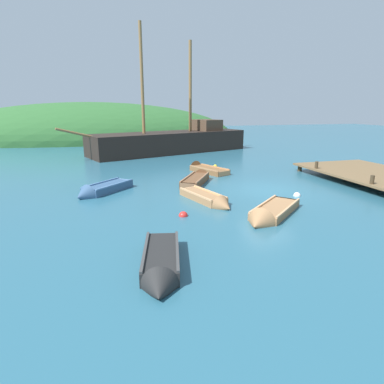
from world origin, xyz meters
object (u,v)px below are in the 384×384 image
Objects in this scene: sailing_ship at (172,145)px; rowboat_outer_right at (197,180)px; buoy_yellow at (215,166)px; rowboat_near_dock at (161,267)px; rowboat_far at (209,200)px; rowboat_outer_left at (270,215)px; rowboat_portside at (204,170)px; buoy_red at (183,216)px; rowboat_center at (101,191)px; buoy_white at (297,196)px.

rowboat_outer_right is (-1.33, -13.25, -0.62)m from sailing_ship.
rowboat_near_dock is at bearing -115.07° from buoy_yellow.
rowboat_outer_right reaches higher than rowboat_far.
rowboat_outer_left reaches higher than rowboat_near_dock.
rowboat_portside is at bearing 7.19° from rowboat_outer_right.
rowboat_outer_left is at bearing -18.49° from buoy_red.
rowboat_center is 0.84× the size of rowboat_portside.
rowboat_portside reaches higher than buoy_yellow.
rowboat_portside is (5.40, 13.03, -0.03)m from rowboat_near_dock.
rowboat_portside is 2.15m from buoy_yellow.
buoy_red is at bearing -62.75° from rowboat_far.
buoy_white is (2.95, 2.52, -0.09)m from rowboat_outer_left.
rowboat_near_dock is 16.15m from buoy_yellow.
rowboat_portside is at bearing 67.19° from buoy_red.
buoy_red is at bearing -167.32° from buoy_white.
rowboat_outer_left is 12.59× the size of buoy_yellow.
rowboat_center is 11.10× the size of buoy_yellow.
buoy_yellow is at bearing 80.42° from sailing_ship.
rowboat_center is at bearing 132.58° from rowboat_outer_right.
rowboat_far is 2.25m from buoy_red.
rowboat_center is 10.14m from buoy_yellow.
rowboat_portside is at bearing -132.16° from buoy_yellow.
rowboat_near_dock is 0.93× the size of rowboat_outer_left.
rowboat_outer_right is at bearing 65.05° from sailing_ship.
rowboat_near_dock is 0.89× the size of rowboat_portside.
rowboat_near_dock is at bearing -46.29° from rowboat_far.
rowboat_outer_left is 3.88m from buoy_white.
rowboat_center reaches higher than rowboat_near_dock.
sailing_ship is 17.81m from buoy_white.
buoy_white is 0.94× the size of buoy_red.
rowboat_center is 0.88× the size of rowboat_outer_left.
rowboat_outer_left is 9.52× the size of buoy_red.
rowboat_far is (3.33, 5.80, -0.03)m from rowboat_near_dock.
rowboat_outer_left is at bearing -139.48° from buoy_white.
rowboat_outer_right is at bearing -121.20° from buoy_yellow.
buoy_red is at bearing -59.28° from rowboat_outer_left.
rowboat_far is 12.42× the size of buoy_yellow.
rowboat_outer_right is 1.03× the size of rowboat_outer_left.
rowboat_far is (-1.69, 2.67, 0.02)m from rowboat_outer_left.
rowboat_far reaches higher than buoy_yellow.
rowboat_outer_right is at bearing 133.46° from rowboat_portside.
rowboat_far is at bearing -158.31° from rowboat_outer_right.
sailing_ship is 23.88m from rowboat_near_dock.
rowboat_far is at bearing -111.68° from buoy_yellow.
buoy_white is at bearing 116.12° from rowboat_center.
rowboat_portside reaches higher than rowboat_near_dock.
rowboat_portside is at bearing 147.64° from rowboat_far.
sailing_ship is 5.68× the size of rowboat_center.
rowboat_center is at bearing -82.15° from rowboat_outer_left.
sailing_ship reaches higher than rowboat_center.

